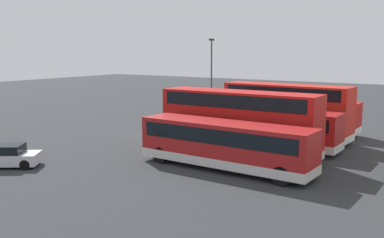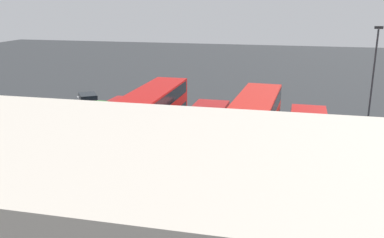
# 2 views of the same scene
# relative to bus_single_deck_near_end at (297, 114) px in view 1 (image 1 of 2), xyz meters

# --- Properties ---
(ground_plane) EXTENTS (140.00, 140.00, 0.00)m
(ground_plane) POSITION_rel_bus_single_deck_near_end_xyz_m (7.27, -9.79, -1.62)
(ground_plane) COLOR #2D3033
(bus_single_deck_near_end) EXTENTS (2.81, 10.82, 2.95)m
(bus_single_deck_near_end) POSITION_rel_bus_single_deck_near_end_xyz_m (0.00, 0.00, 0.00)
(bus_single_deck_near_end) COLOR #B71411
(bus_single_deck_near_end) RESTS_ON ground
(bus_double_decker_second) EXTENTS (3.18, 10.74, 4.55)m
(bus_double_decker_second) POSITION_rel_bus_single_deck_near_end_xyz_m (3.60, 0.36, 0.83)
(bus_double_decker_second) COLOR red
(bus_double_decker_second) RESTS_ON ground
(bus_single_deck_third) EXTENTS (2.74, 11.27, 2.95)m
(bus_single_deck_third) POSITION_rel_bus_single_deck_near_end_xyz_m (7.43, 0.22, 0.00)
(bus_single_deck_third) COLOR #A51919
(bus_single_deck_third) RESTS_ON ground
(bus_double_decker_fourth) EXTENTS (2.69, 11.37, 4.55)m
(bus_double_decker_fourth) POSITION_rel_bus_single_deck_near_end_xyz_m (11.06, -0.17, 0.83)
(bus_double_decker_fourth) COLOR #B71411
(bus_double_decker_fourth) RESTS_ON ground
(bus_single_deck_fifth) EXTENTS (2.97, 11.47, 2.95)m
(bus_single_deck_fifth) POSITION_rel_bus_single_deck_near_end_xyz_m (14.59, 0.69, 0.00)
(bus_single_deck_fifth) COLOR #A51919
(bus_single_deck_fifth) RESTS_ON ground
(car_hatchback_silver) EXTENTS (3.74, 4.28, 1.43)m
(car_hatchback_silver) POSITION_rel_bus_single_deck_near_end_xyz_m (21.67, -11.22, -0.92)
(car_hatchback_silver) COLOR silver
(car_hatchback_silver) RESTS_ON ground
(lamp_post_tall) EXTENTS (0.70, 0.30, 8.61)m
(lamp_post_tall) POSITION_rel_bus_single_deck_near_end_xyz_m (-5.82, -12.43, 3.38)
(lamp_post_tall) COLOR #38383D
(lamp_post_tall) RESTS_ON ground
(waste_bin_yellow) EXTENTS (0.60, 0.60, 0.95)m
(waste_bin_yellow) POSITION_rel_bus_single_deck_near_end_xyz_m (3.39, -9.28, -1.15)
(waste_bin_yellow) COLOR #333338
(waste_bin_yellow) RESTS_ON ground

